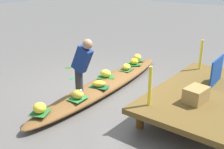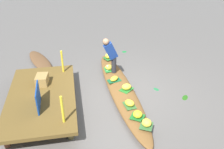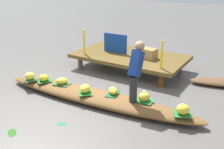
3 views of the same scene
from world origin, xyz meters
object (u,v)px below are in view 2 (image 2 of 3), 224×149
(banana_bunch_4, at_px, (130,103))
(produce_crate, at_px, (42,80))
(banana_bunch_2, at_px, (108,56))
(banana_bunch_6, at_px, (138,114))
(market_banner, at_px, (38,97))
(moored_boat, at_px, (40,61))
(vendor_person, at_px, (111,54))
(banana_bunch_5, at_px, (147,123))
(banana_bunch_3, at_px, (114,79))
(vendor_boat, at_px, (121,90))
(banana_bunch_0, at_px, (109,67))
(banana_bunch_1, at_px, (127,87))
(water_bottle, at_px, (107,68))

(banana_bunch_4, relative_size, produce_crate, 0.62)
(banana_bunch_2, height_order, banana_bunch_6, banana_bunch_2)
(banana_bunch_2, height_order, market_banner, market_banner)
(moored_boat, distance_m, vendor_person, 2.99)
(banana_bunch_5, height_order, banana_bunch_6, banana_bunch_5)
(banana_bunch_2, relative_size, banana_bunch_3, 0.80)
(banana_bunch_5, bearing_deg, vendor_boat, 7.37)
(banana_bunch_5, relative_size, market_banner, 0.31)
(banana_bunch_0, distance_m, banana_bunch_5, 2.92)
(vendor_boat, height_order, banana_bunch_3, banana_bunch_3)
(moored_boat, bearing_deg, banana_bunch_6, -167.58)
(banana_bunch_1, height_order, water_bottle, water_bottle)
(banana_bunch_0, bearing_deg, moored_boat, 60.31)
(banana_bunch_6, bearing_deg, banana_bunch_5, -160.74)
(banana_bunch_5, xyz_separation_m, market_banner, (0.94, 2.52, 0.40))
(banana_bunch_3, distance_m, banana_bunch_4, 1.33)
(banana_bunch_0, xyz_separation_m, market_banner, (-1.95, 2.10, 0.40))
(banana_bunch_2, distance_m, produce_crate, 2.83)
(banana_bunch_2, height_order, banana_bunch_3, banana_bunch_2)
(produce_crate, bearing_deg, banana_bunch_2, -52.07)
(moored_boat, relative_size, banana_bunch_2, 8.87)
(banana_bunch_1, relative_size, water_bottle, 1.46)
(vendor_boat, height_order, banana_bunch_0, banana_bunch_0)
(water_bottle, xyz_separation_m, produce_crate, (-0.84, 2.04, 0.26))
(banana_bunch_1, distance_m, vendor_person, 1.27)
(vendor_boat, height_order, vendor_person, vendor_person)
(banana_bunch_2, distance_m, vendor_person, 1.21)
(banana_bunch_0, distance_m, banana_bunch_2, 0.87)
(vendor_boat, bearing_deg, water_bottle, 9.58)
(banana_bunch_6, height_order, produce_crate, produce_crate)
(banana_bunch_2, bearing_deg, banana_bunch_3, 177.08)
(vendor_boat, distance_m, banana_bunch_4, 0.96)
(vendor_boat, xyz_separation_m, banana_bunch_3, (0.37, 0.14, 0.19))
(market_banner, bearing_deg, vendor_boat, -71.22)
(banana_bunch_1, bearing_deg, banana_bunch_2, 4.90)
(banana_bunch_2, relative_size, produce_crate, 0.54)
(banana_bunch_6, relative_size, water_bottle, 1.24)
(vendor_boat, height_order, banana_bunch_5, banana_bunch_5)
(produce_crate, bearing_deg, banana_bunch_5, -128.68)
(banana_bunch_3, height_order, vendor_person, vendor_person)
(produce_crate, bearing_deg, banana_bunch_1, -99.59)
(banana_bunch_0, relative_size, water_bottle, 1.39)
(moored_boat, height_order, market_banner, market_banner)
(produce_crate, bearing_deg, banana_bunch_6, -124.81)
(banana_bunch_2, relative_size, banana_bunch_6, 1.00)
(moored_boat, height_order, banana_bunch_0, banana_bunch_0)
(moored_boat, relative_size, produce_crate, 4.81)
(banana_bunch_2, bearing_deg, banana_bunch_4, -178.25)
(banana_bunch_0, height_order, banana_bunch_1, banana_bunch_1)
(moored_boat, height_order, banana_bunch_2, banana_bunch_2)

